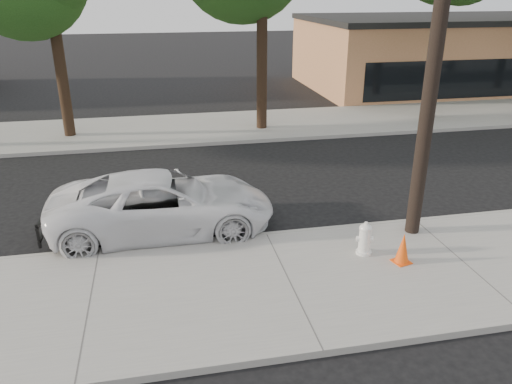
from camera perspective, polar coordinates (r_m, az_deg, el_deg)
The scene contains 9 objects.
ground at distance 14.33m, azimuth -0.65°, elevation -1.52°, with size 120.00×120.00×0.00m, color black.
near_sidewalk at distance 10.60m, azimuth 3.82°, elevation -10.41°, with size 90.00×4.40×0.15m, color gray.
far_sidewalk at distance 22.26m, azimuth -4.82°, elevation 7.39°, with size 90.00×5.00×0.15m, color gray.
curb_near at distance 12.44m, azimuth 1.18°, elevation -5.05°, with size 90.00×0.12×0.16m, color #9E9B93.
building_main at distance 34.47m, azimuth 21.69°, elevation 14.54°, with size 18.00×10.00×4.00m, color #B57A4B.
utility_pole at distance 11.88m, azimuth 19.95°, elevation 15.77°, with size 1.40×0.34×9.00m.
police_cruiser at distance 12.74m, azimuth -10.57°, elevation -1.30°, with size 2.56×5.55×1.54m, color white.
fire_hydrant at distance 11.62m, azimuth 12.32°, elevation -5.31°, with size 0.40×0.36×0.74m.
traffic_cone at distance 11.48m, azimuth 16.43°, elevation -6.22°, with size 0.44×0.44×0.70m.
Camera 1 is at (-2.45, -12.87, 5.81)m, focal length 35.00 mm.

